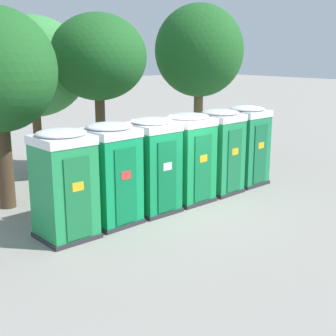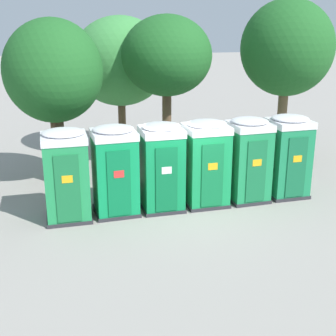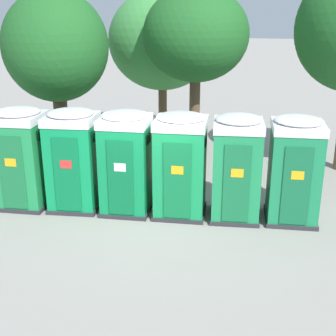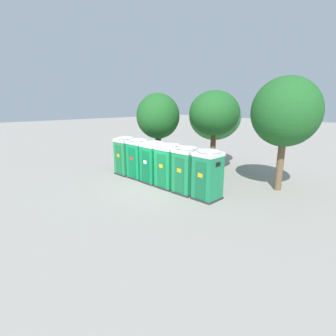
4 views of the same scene
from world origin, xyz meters
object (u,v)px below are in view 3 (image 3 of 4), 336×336
(portapotty_1, at_px, (74,159))
(street_tree_0, at_px, (196,35))
(portapotty_0, at_px, (22,157))
(portapotty_3, at_px, (180,165))
(portapotty_2, at_px, (126,162))
(portapotty_5, at_px, (294,169))
(portapotty_4, at_px, (237,167))
(street_tree_1, at_px, (162,41))
(street_tree_3, at_px, (56,48))

(portapotty_1, relative_size, street_tree_0, 0.46)
(portapotty_0, height_order, portapotty_3, same)
(portapotty_2, bearing_deg, portapotty_3, 3.48)
(portapotty_3, distance_m, street_tree_0, 5.02)
(portapotty_1, height_order, portapotty_5, same)
(portapotty_5, bearing_deg, portapotty_2, -175.87)
(portapotty_0, relative_size, portapotty_4, 1.00)
(portapotty_3, relative_size, portapotty_5, 1.00)
(street_tree_1, bearing_deg, portapotty_0, -109.21)
(street_tree_0, xyz_separation_m, street_tree_3, (-3.94, -1.49, -0.30))
(portapotty_2, xyz_separation_m, portapotty_4, (2.67, 0.16, 0.00))
(portapotty_1, xyz_separation_m, portapotty_5, (5.34, 0.35, 0.00))
(street_tree_1, bearing_deg, portapotty_1, -98.16)
(portapotty_0, bearing_deg, street_tree_1, 70.79)
(street_tree_1, bearing_deg, portapotty_4, -62.76)
(street_tree_0, bearing_deg, portapotty_4, -68.32)
(portapotty_4, relative_size, street_tree_1, 0.47)
(portapotty_2, height_order, street_tree_0, street_tree_0)
(portapotty_3, distance_m, portapotty_4, 1.34)
(street_tree_3, bearing_deg, portapotty_5, -19.99)
(portapotty_3, relative_size, portapotty_4, 1.00)
(portapotty_0, distance_m, portapotty_1, 1.34)
(portapotty_1, height_order, portapotty_2, same)
(portapotty_3, height_order, portapotty_4, same)
(portapotty_5, distance_m, street_tree_3, 7.74)
(portapotty_0, distance_m, street_tree_3, 3.86)
(portapotty_0, xyz_separation_m, street_tree_0, (3.70, 4.49, 2.71))
(portapotty_1, relative_size, portapotty_5, 1.00)
(street_tree_0, xyz_separation_m, street_tree_1, (-1.47, 1.91, -0.32))
(portapotty_0, xyz_separation_m, portapotty_4, (5.34, 0.36, 0.00))
(portapotty_5, height_order, street_tree_1, street_tree_1)
(portapotty_0, relative_size, street_tree_3, 0.47)
(street_tree_0, bearing_deg, street_tree_1, 127.52)
(portapotty_2, xyz_separation_m, portapotty_5, (4.00, 0.29, -0.00))
(portapotty_1, distance_m, portapotty_4, 4.01)
(portapotty_3, height_order, street_tree_0, street_tree_0)
(portapotty_0, xyz_separation_m, portapotty_1, (1.33, 0.14, 0.00))
(portapotty_5, bearing_deg, street_tree_0, 126.62)
(portapotty_5, xyz_separation_m, street_tree_3, (-6.91, 2.51, 2.41))
(portapotty_2, distance_m, street_tree_3, 4.71)
(portapotty_1, distance_m, portapotty_3, 2.68)
(portapotty_2, distance_m, street_tree_1, 6.66)
(portapotty_1, bearing_deg, portapotty_3, 3.00)
(portapotty_2, distance_m, portapotty_5, 4.01)
(portapotty_4, height_order, street_tree_0, street_tree_0)
(portapotty_3, distance_m, street_tree_1, 6.81)
(portapotty_3, xyz_separation_m, portapotty_5, (2.67, 0.21, 0.00))
(street_tree_1, height_order, street_tree_3, street_tree_1)
(portapotty_3, distance_m, portapotty_5, 2.68)
(portapotty_1, relative_size, portapotty_4, 1.00)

